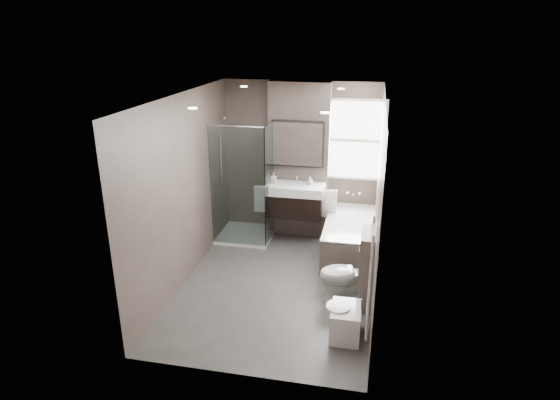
% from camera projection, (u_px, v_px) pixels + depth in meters
% --- Properties ---
extents(room, '(2.70, 3.90, 2.70)m').
position_uv_depth(room, '(277.00, 196.00, 6.15)').
color(room, '#494643').
rests_on(room, ground).
extents(vanity_pier, '(1.00, 0.25, 2.60)m').
position_uv_depth(vanity_pier, '(299.00, 161.00, 7.78)').
color(vanity_pier, '#544942').
rests_on(vanity_pier, ground).
extents(vanity, '(0.95, 0.47, 0.66)m').
position_uv_depth(vanity, '(295.00, 200.00, 7.66)').
color(vanity, black).
rests_on(vanity, vanity_pier).
extents(mirror_cabinet, '(0.86, 0.08, 0.76)m').
position_uv_depth(mirror_cabinet, '(298.00, 144.00, 7.52)').
color(mirror_cabinet, black).
rests_on(mirror_cabinet, vanity_pier).
extents(towel_left, '(0.24, 0.06, 0.44)m').
position_uv_depth(towel_left, '(262.00, 199.00, 7.75)').
color(towel_left, silver).
rests_on(towel_left, vanity_pier).
extents(towel_right, '(0.24, 0.06, 0.44)m').
position_uv_depth(towel_right, '(329.00, 204.00, 7.54)').
color(towel_right, silver).
rests_on(towel_right, vanity_pier).
extents(shower_enclosure, '(0.90, 0.90, 2.00)m').
position_uv_depth(shower_enclosure, '(250.00, 212.00, 7.81)').
color(shower_enclosure, white).
rests_on(shower_enclosure, ground).
extents(bathtub, '(0.75, 1.60, 0.57)m').
position_uv_depth(bathtub, '(349.00, 236.00, 7.33)').
color(bathtub, '#544942').
rests_on(bathtub, ground).
extents(window, '(0.98, 0.06, 1.33)m').
position_uv_depth(window, '(355.00, 140.00, 7.58)').
color(window, white).
rests_on(window, room).
extents(toilet, '(0.79, 0.57, 0.72)m').
position_uv_depth(toilet, '(347.00, 274.00, 6.10)').
color(toilet, white).
rests_on(toilet, ground).
extents(cistern_box, '(0.19, 0.55, 1.00)m').
position_uv_depth(cistern_box, '(366.00, 268.00, 5.97)').
color(cistern_box, '#544942').
rests_on(cistern_box, ground).
extents(bidet, '(0.41, 0.47, 0.49)m').
position_uv_depth(bidet, '(345.00, 321.00, 5.40)').
color(bidet, white).
rests_on(bidet, ground).
extents(towel_radiator, '(0.03, 0.49, 1.10)m').
position_uv_depth(towel_radiator, '(370.00, 277.00, 4.51)').
color(towel_radiator, silver).
rests_on(towel_radiator, room).
extents(soap_bottle_a, '(0.08, 0.08, 0.18)m').
position_uv_depth(soap_bottle_a, '(274.00, 178.00, 7.59)').
color(soap_bottle_a, white).
rests_on(soap_bottle_a, vanity).
extents(soap_bottle_b, '(0.10, 0.10, 0.13)m').
position_uv_depth(soap_bottle_b, '(310.00, 180.00, 7.57)').
color(soap_bottle_b, white).
rests_on(soap_bottle_b, vanity).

